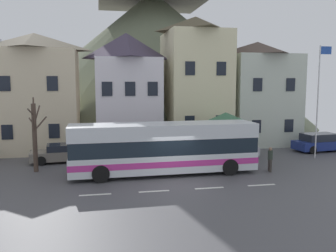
{
  "coord_description": "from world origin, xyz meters",
  "views": [
    {
      "loc": [
        -4.26,
        -19.19,
        5.64
      ],
      "look_at": [
        0.5,
        5.28,
        2.6
      ],
      "focal_mm": 38.57,
      "sensor_mm": 36.0,
      "label": 1
    }
  ],
  "objects_px": {
    "flagpole": "(319,95)",
    "townhouse_01": "(36,92)",
    "pedestrian_00": "(227,151)",
    "parked_car_01": "(226,148)",
    "bare_tree_00": "(35,135)",
    "hilltop_castle": "(152,54)",
    "transit_bus": "(164,149)",
    "townhouse_02": "(127,91)",
    "parked_car_00": "(320,142)",
    "townhouse_04": "(256,93)",
    "townhouse_03": "(195,82)",
    "parked_car_02": "(65,153)",
    "bus_shelter": "(226,120)",
    "public_bench": "(223,148)",
    "pedestrian_02": "(270,159)",
    "pedestrian_01": "(218,153)"
  },
  "relations": [
    {
      "from": "parked_car_01",
      "to": "pedestrian_00",
      "type": "bearing_deg",
      "value": -102.17
    },
    {
      "from": "flagpole",
      "to": "townhouse_01",
      "type": "bearing_deg",
      "value": 160.54
    },
    {
      "from": "townhouse_03",
      "to": "parked_car_01",
      "type": "relative_size",
      "value": 2.41
    },
    {
      "from": "townhouse_02",
      "to": "parked_car_01",
      "type": "height_order",
      "value": "townhouse_02"
    },
    {
      "from": "parked_car_00",
      "to": "bare_tree_00",
      "type": "distance_m",
      "value": 22.07
    },
    {
      "from": "pedestrian_00",
      "to": "parked_car_01",
      "type": "bearing_deg",
      "value": 70.3
    },
    {
      "from": "transit_bus",
      "to": "bare_tree_00",
      "type": "height_order",
      "value": "bare_tree_00"
    },
    {
      "from": "townhouse_03",
      "to": "parked_car_02",
      "type": "relative_size",
      "value": 2.4
    },
    {
      "from": "townhouse_04",
      "to": "parked_car_00",
      "type": "bearing_deg",
      "value": -58.11
    },
    {
      "from": "bus_shelter",
      "to": "flagpole",
      "type": "height_order",
      "value": "flagpole"
    },
    {
      "from": "parked_car_01",
      "to": "townhouse_04",
      "type": "bearing_deg",
      "value": 57.18
    },
    {
      "from": "transit_bus",
      "to": "pedestrian_00",
      "type": "height_order",
      "value": "transit_bus"
    },
    {
      "from": "transit_bus",
      "to": "pedestrian_01",
      "type": "distance_m",
      "value": 4.46
    },
    {
      "from": "townhouse_02",
      "to": "parked_car_01",
      "type": "bearing_deg",
      "value": -39.12
    },
    {
      "from": "townhouse_01",
      "to": "parked_car_00",
      "type": "distance_m",
      "value": 23.75
    },
    {
      "from": "public_bench",
      "to": "bare_tree_00",
      "type": "distance_m",
      "value": 14.12
    },
    {
      "from": "hilltop_castle",
      "to": "transit_bus",
      "type": "bearing_deg",
      "value": -97.21
    },
    {
      "from": "transit_bus",
      "to": "flagpole",
      "type": "relative_size",
      "value": 1.39
    },
    {
      "from": "hilltop_castle",
      "to": "pedestrian_02",
      "type": "xyz_separation_m",
      "value": [
        3.11,
        -29.14,
        -8.72
      ]
    },
    {
      "from": "hilltop_castle",
      "to": "townhouse_02",
      "type": "bearing_deg",
      "value": -105.26
    },
    {
      "from": "townhouse_04",
      "to": "bus_shelter",
      "type": "height_order",
      "value": "townhouse_04"
    },
    {
      "from": "parked_car_02",
      "to": "bare_tree_00",
      "type": "relative_size",
      "value": 1.01
    },
    {
      "from": "bus_shelter",
      "to": "bare_tree_00",
      "type": "distance_m",
      "value": 13.32
    },
    {
      "from": "hilltop_castle",
      "to": "bare_tree_00",
      "type": "xyz_separation_m",
      "value": [
        -11.44,
        -26.26,
        -7.18
      ]
    },
    {
      "from": "parked_car_01",
      "to": "transit_bus",
      "type": "bearing_deg",
      "value": -135.49
    },
    {
      "from": "townhouse_03",
      "to": "parked_car_01",
      "type": "distance_m",
      "value": 7.62
    },
    {
      "from": "pedestrian_02",
      "to": "flagpole",
      "type": "relative_size",
      "value": 0.19
    },
    {
      "from": "bare_tree_00",
      "to": "parked_car_01",
      "type": "bearing_deg",
      "value": 8.98
    },
    {
      "from": "townhouse_04",
      "to": "pedestrian_01",
      "type": "bearing_deg",
      "value": -127.73
    },
    {
      "from": "hilltop_castle",
      "to": "bus_shelter",
      "type": "height_order",
      "value": "hilltop_castle"
    },
    {
      "from": "townhouse_03",
      "to": "bus_shelter",
      "type": "relative_size",
      "value": 3.15
    },
    {
      "from": "parked_car_01",
      "to": "hilltop_castle",
      "type": "bearing_deg",
      "value": 102.38
    },
    {
      "from": "townhouse_03",
      "to": "pedestrian_01",
      "type": "xyz_separation_m",
      "value": [
        -0.59,
        -8.26,
        -4.88
      ]
    },
    {
      "from": "pedestrian_02",
      "to": "bare_tree_00",
      "type": "height_order",
      "value": "bare_tree_00"
    },
    {
      "from": "hilltop_castle",
      "to": "flagpole",
      "type": "bearing_deg",
      "value": -72.02
    },
    {
      "from": "hilltop_castle",
      "to": "parked_car_01",
      "type": "height_order",
      "value": "hilltop_castle"
    },
    {
      "from": "transit_bus",
      "to": "bus_shelter",
      "type": "relative_size",
      "value": 3.19
    },
    {
      "from": "bare_tree_00",
      "to": "hilltop_castle",
      "type": "bearing_deg",
      "value": 66.45
    },
    {
      "from": "townhouse_03",
      "to": "flagpole",
      "type": "relative_size",
      "value": 1.37
    },
    {
      "from": "hilltop_castle",
      "to": "public_bench",
      "type": "relative_size",
      "value": 25.78
    },
    {
      "from": "parked_car_02",
      "to": "pedestrian_01",
      "type": "bearing_deg",
      "value": 157.76
    },
    {
      "from": "pedestrian_02",
      "to": "townhouse_01",
      "type": "bearing_deg",
      "value": 145.87
    },
    {
      "from": "townhouse_02",
      "to": "bare_tree_00",
      "type": "height_order",
      "value": "townhouse_02"
    },
    {
      "from": "townhouse_01",
      "to": "hilltop_castle",
      "type": "distance_m",
      "value": 22.87
    },
    {
      "from": "townhouse_02",
      "to": "parked_car_00",
      "type": "xyz_separation_m",
      "value": [
        15.41,
        -5.16,
        -4.19
      ]
    },
    {
      "from": "parked_car_00",
      "to": "townhouse_04",
      "type": "bearing_deg",
      "value": 115.65
    },
    {
      "from": "hilltop_castle",
      "to": "flagpole",
      "type": "distance_m",
      "value": 27.71
    },
    {
      "from": "townhouse_02",
      "to": "parked_car_02",
      "type": "xyz_separation_m",
      "value": [
        -4.89,
        -5.25,
        -4.27
      ]
    },
    {
      "from": "townhouse_03",
      "to": "pedestrian_00",
      "type": "distance_m",
      "value": 9.14
    },
    {
      "from": "townhouse_01",
      "to": "public_bench",
      "type": "xyz_separation_m",
      "value": [
        14.63,
        -4.41,
        -4.32
      ]
    }
  ]
}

